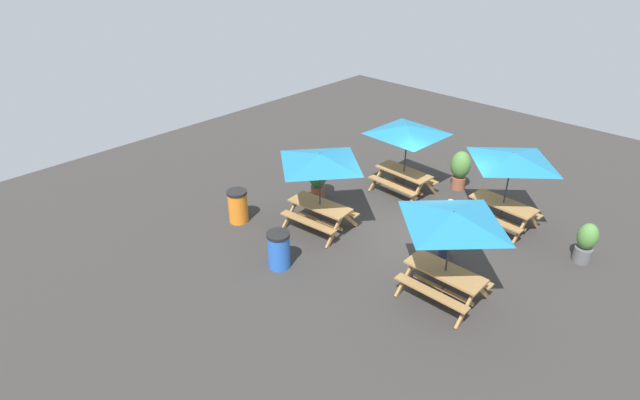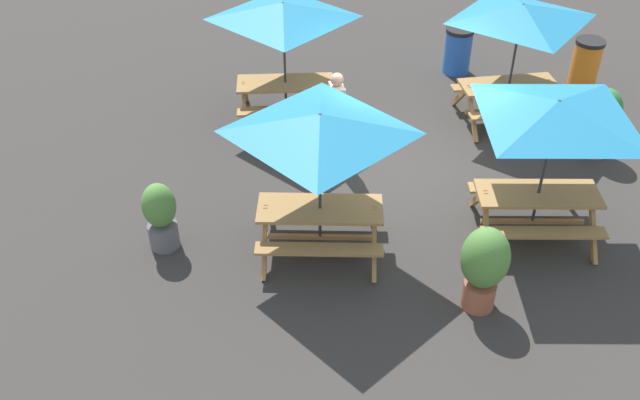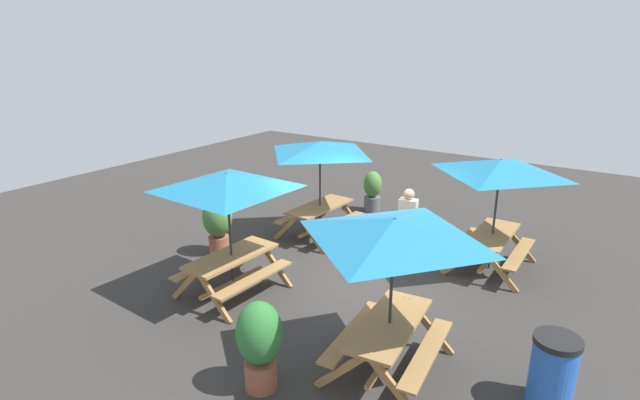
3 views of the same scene
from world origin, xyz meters
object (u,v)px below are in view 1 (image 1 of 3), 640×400
(picnic_table_0, at_px, (320,164))
(picnic_table_1, at_px, (452,224))
(potted_plant_2, at_px, (460,168))
(trash_bin_blue, at_px, (279,250))
(picnic_table_2, at_px, (512,163))
(picnic_table_3, at_px, (407,135))
(potted_plant_0, at_px, (586,242))
(person_standing, at_px, (447,227))
(trash_bin_orange, at_px, (238,206))
(potted_plant_1, at_px, (318,177))

(picnic_table_0, relative_size, picnic_table_1, 1.00)
(picnic_table_1, bearing_deg, picnic_table_0, -4.11)
(potted_plant_2, bearing_deg, trash_bin_blue, 81.16)
(picnic_table_2, xyz_separation_m, potted_plant_2, (2.08, -1.27, -1.25))
(picnic_table_3, relative_size, potted_plant_0, 2.55)
(picnic_table_3, xyz_separation_m, person_standing, (-2.85, 2.17, -1.10))
(picnic_table_0, relative_size, picnic_table_2, 1.00)
(picnic_table_1, bearing_deg, picnic_table_2, -83.64)
(picnic_table_0, bearing_deg, trash_bin_orange, 28.56)
(picnic_table_1, distance_m, potted_plant_0, 4.37)
(potted_plant_0, xyz_separation_m, potted_plant_2, (4.40, -1.44, 0.15))
(trash_bin_orange, bearing_deg, picnic_table_3, -117.01)
(picnic_table_3, height_order, trash_bin_orange, picnic_table_3)
(potted_plant_2, bearing_deg, potted_plant_1, 51.54)
(picnic_table_3, relative_size, potted_plant_2, 2.17)
(trash_bin_blue, xyz_separation_m, potted_plant_1, (1.82, -3.30, 0.23))
(picnic_table_3, distance_m, potted_plant_0, 5.72)
(picnic_table_1, height_order, picnic_table_3, same)
(picnic_table_1, relative_size, potted_plant_1, 1.82)
(potted_plant_0, relative_size, potted_plant_2, 0.85)
(picnic_table_2, relative_size, person_standing, 1.40)
(picnic_table_1, bearing_deg, trash_bin_orange, 9.62)
(potted_plant_1, bearing_deg, trash_bin_orange, 75.31)
(picnic_table_2, distance_m, person_standing, 2.66)
(potted_plant_0, distance_m, potted_plant_1, 7.62)
(picnic_table_1, relative_size, picnic_table_3, 0.83)
(picnic_table_1, xyz_separation_m, person_standing, (0.86, -1.49, -1.10))
(potted_plant_2, bearing_deg, picnic_table_1, 116.37)
(potted_plant_1, bearing_deg, picnic_table_3, -129.04)
(potted_plant_2, distance_m, person_standing, 4.04)
(picnic_table_2, relative_size, potted_plant_1, 1.82)
(picnic_table_2, xyz_separation_m, trash_bin_blue, (3.16, 5.67, -1.49))
(picnic_table_2, height_order, picnic_table_3, same)
(picnic_table_1, relative_size, trash_bin_blue, 2.38)
(picnic_table_0, bearing_deg, potted_plant_1, -50.06)
(picnic_table_2, relative_size, trash_bin_blue, 2.38)
(person_standing, bearing_deg, picnic_table_1, 21.62)
(potted_plant_0, distance_m, person_standing, 3.51)
(picnic_table_3, distance_m, trash_bin_blue, 5.65)
(trash_bin_orange, xyz_separation_m, potted_plant_2, (-3.58, -6.26, 0.24))
(picnic_table_3, bearing_deg, potted_plant_0, -176.56)
(potted_plant_1, height_order, person_standing, person_standing)
(potted_plant_2, xyz_separation_m, person_standing, (-1.69, 3.66, 0.15))
(trash_bin_blue, relative_size, potted_plant_2, 0.75)
(potted_plant_0, bearing_deg, person_standing, 39.46)
(potted_plant_0, bearing_deg, picnic_table_2, -4.16)
(potted_plant_2, bearing_deg, potted_plant_0, 161.84)
(person_standing, bearing_deg, potted_plant_0, 121.05)
(picnic_table_2, bearing_deg, trash_bin_blue, 64.72)
(picnic_table_0, relative_size, potted_plant_1, 1.82)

